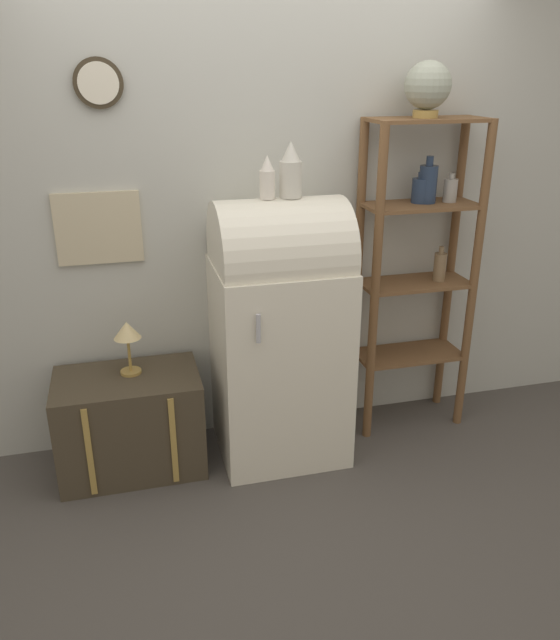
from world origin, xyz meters
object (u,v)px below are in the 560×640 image
(suitcase_trunk, at_px, (130,423))
(desk_lamp, at_px, (127,335))
(globe, at_px, (428,86))
(vase_left, at_px, (267,179))
(vase_center, at_px, (291,172))
(refrigerator, at_px, (280,328))

(suitcase_trunk, xyz_separation_m, desk_lamp, (0.03, 0.04, 0.50))
(globe, xyz_separation_m, vase_left, (-0.88, -0.11, -0.42))
(suitcase_trunk, relative_size, desk_lamp, 2.58)
(vase_center, relative_size, desk_lamp, 0.93)
(suitcase_trunk, relative_size, vase_left, 3.57)
(refrigerator, distance_m, vase_center, 0.83)
(refrigerator, height_order, suitcase_trunk, refrigerator)
(refrigerator, distance_m, suitcase_trunk, 0.96)
(refrigerator, xyz_separation_m, vase_left, (-0.06, 0.00, 0.80))
(desk_lamp, bearing_deg, vase_center, -3.94)
(suitcase_trunk, xyz_separation_m, globe, (1.64, 0.08, 1.69))
(globe, bearing_deg, desk_lamp, -178.58)
(vase_left, distance_m, vase_center, 0.12)
(refrigerator, height_order, vase_left, vase_left)
(globe, distance_m, vase_center, 0.85)
(vase_left, distance_m, desk_lamp, 1.08)
(vase_left, relative_size, vase_center, 0.77)
(vase_left, bearing_deg, desk_lamp, 174.87)
(globe, bearing_deg, suitcase_trunk, -177.05)
(vase_center, distance_m, desk_lamp, 1.18)
(vase_left, bearing_deg, refrigerator, -3.94)
(vase_left, relative_size, desk_lamp, 0.72)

